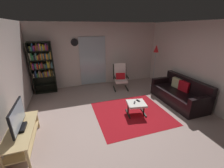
% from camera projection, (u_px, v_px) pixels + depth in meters
% --- Properties ---
extents(ground_plane, '(7.02, 7.02, 0.00)m').
position_uv_depth(ground_plane, '(122.00, 118.00, 4.13)').
color(ground_plane, '#B0968E').
extents(wall_back, '(5.60, 0.06, 2.60)m').
position_uv_depth(wall_back, '(97.00, 55.00, 6.22)').
color(wall_back, silver).
rests_on(wall_back, ground).
extents(wall_right, '(0.06, 6.00, 2.60)m').
position_uv_depth(wall_right, '(205.00, 66.00, 4.44)').
color(wall_right, silver).
rests_on(wall_right, ground).
extents(glass_door_panel, '(1.10, 0.01, 2.00)m').
position_uv_depth(glass_door_panel, '(93.00, 61.00, 6.19)').
color(glass_door_panel, silver).
extents(area_rug, '(2.09, 1.95, 0.01)m').
position_uv_depth(area_rug, '(131.00, 113.00, 4.36)').
color(area_rug, '#A3111A').
rests_on(area_rug, ground).
extents(tv_stand, '(0.49, 1.32, 0.47)m').
position_uv_depth(tv_stand, '(22.00, 135.00, 3.04)').
color(tv_stand, tan).
rests_on(tv_stand, ground).
extents(television, '(0.20, 0.86, 0.54)m').
position_uv_depth(television, '(18.00, 118.00, 2.89)').
color(television, black).
rests_on(television, tv_stand).
extents(bookshelf_near_tv, '(0.79, 0.30, 1.94)m').
position_uv_depth(bookshelf_near_tv, '(42.00, 64.00, 5.40)').
color(bookshelf_near_tv, black).
rests_on(bookshelf_near_tv, ground).
extents(leather_sofa, '(0.85, 1.91, 0.84)m').
position_uv_depth(leather_sofa, '(179.00, 94.00, 4.92)').
color(leather_sofa, black).
rests_on(leather_sofa, ground).
extents(lounge_armchair, '(0.67, 0.74, 1.02)m').
position_uv_depth(lounge_armchair, '(120.00, 76.00, 5.99)').
color(lounge_armchair, black).
rests_on(lounge_armchair, ground).
extents(ottoman, '(0.60, 0.56, 0.36)m').
position_uv_depth(ottoman, '(136.00, 105.00, 4.24)').
color(ottoman, white).
rests_on(ottoman, ground).
extents(tv_remote, '(0.11, 0.14, 0.02)m').
position_uv_depth(tv_remote, '(135.00, 103.00, 4.21)').
color(tv_remote, black).
rests_on(tv_remote, ottoman).
extents(cell_phone, '(0.10, 0.15, 0.01)m').
position_uv_depth(cell_phone, '(138.00, 101.00, 4.33)').
color(cell_phone, black).
rests_on(cell_phone, ottoman).
extents(floor_lamp_by_shelf, '(0.22, 0.22, 1.75)m').
position_uv_depth(floor_lamp_by_shelf, '(156.00, 53.00, 5.86)').
color(floor_lamp_by_shelf, '#A5A5AD').
rests_on(floor_lamp_by_shelf, ground).
extents(wall_clock, '(0.29, 0.03, 0.29)m').
position_uv_depth(wall_clock, '(75.00, 42.00, 5.69)').
color(wall_clock, silver).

